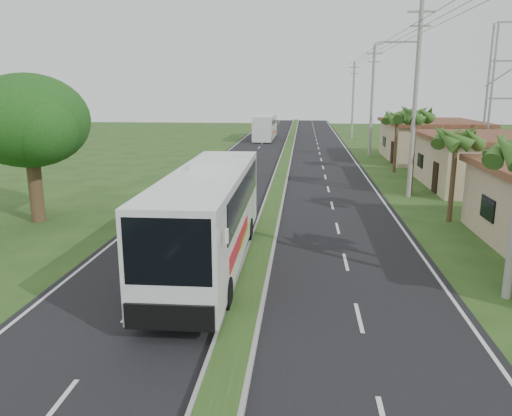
{
  "coord_description": "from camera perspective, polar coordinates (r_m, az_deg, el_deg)",
  "views": [
    {
      "loc": [
        1.71,
        -14.08,
        6.7
      ],
      "look_at": [
        -0.23,
        6.48,
        1.8
      ],
      "focal_mm": 35.0,
      "sensor_mm": 36.0,
      "label": 1
    }
  ],
  "objects": [
    {
      "name": "shade_tree",
      "position": [
        27.83,
        -24.7,
        8.71
      ],
      "size": [
        6.3,
        6.0,
        7.54
      ],
      "color": "#473321",
      "rests_on": "ground"
    },
    {
      "name": "palm_verge_d",
      "position": [
        42.81,
        15.85,
        9.98
      ],
      "size": [
        2.4,
        2.4,
        5.25
      ],
      "color": "#473321",
      "rests_on": "ground"
    },
    {
      "name": "shop_mid",
      "position": [
        38.42,
        24.1,
        4.95
      ],
      "size": [
        7.6,
        10.6,
        3.67
      ],
      "color": "tan",
      "rests_on": "ground"
    },
    {
      "name": "coach_bus_far",
      "position": [
        69.68,
        1.06,
        9.4
      ],
      "size": [
        2.58,
        11.45,
        3.33
      ],
      "rotation": [
        0.0,
        0.0,
        -0.01
      ],
      "color": "white",
      "rests_on": "ground"
    },
    {
      "name": "palm_verge_c",
      "position": [
        33.87,
        17.76,
        10.06
      ],
      "size": [
        2.4,
        2.4,
        5.85
      ],
      "color": "#473321",
      "rests_on": "ground"
    },
    {
      "name": "utility_pole_c",
      "position": [
        52.53,
        13.12,
        11.9
      ],
      "size": [
        1.6,
        0.28,
        11.0
      ],
      "color": "gray",
      "rests_on": "ground"
    },
    {
      "name": "ground",
      "position": [
        15.69,
        -1.41,
        -11.94
      ],
      "size": [
        180.0,
        180.0,
        0.0
      ],
      "primitive_type": "plane",
      "color": "#264619",
      "rests_on": "ground"
    },
    {
      "name": "palm_verge_b",
      "position": [
        27.29,
        21.94,
        7.47
      ],
      "size": [
        2.4,
        2.4,
        5.05
      ],
      "color": "#473321",
      "rests_on": "ground"
    },
    {
      "name": "road_asphalt",
      "position": [
        34.77,
        2.48,
        2.25
      ],
      "size": [
        14.0,
        160.0,
        0.02
      ],
      "primitive_type": "cube",
      "color": "black",
      "rests_on": "ground"
    },
    {
      "name": "coach_bus_main",
      "position": [
        19.1,
        -5.35,
        -0.29
      ],
      "size": [
        2.79,
        12.5,
        4.03
      ],
      "rotation": [
        0.0,
        0.0,
        0.01
      ],
      "color": "white",
      "rests_on": "ground"
    },
    {
      "name": "utility_pole_d",
      "position": [
        72.41,
        11.03,
        12.11
      ],
      "size": [
        1.6,
        0.28,
        10.5
      ],
      "color": "gray",
      "rests_on": "ground"
    },
    {
      "name": "utility_pole_b",
      "position": [
        32.78,
        17.7,
        11.97
      ],
      "size": [
        3.2,
        0.28,
        12.0
      ],
      "color": "gray",
      "rests_on": "ground"
    },
    {
      "name": "median_strip",
      "position": [
        34.75,
        2.48,
        2.4
      ],
      "size": [
        1.2,
        160.0,
        0.18
      ],
      "color": "gray",
      "rests_on": "ground"
    },
    {
      "name": "lane_edge_left",
      "position": [
        35.73,
        -8.32,
        2.41
      ],
      "size": [
        0.12,
        160.0,
        0.01
      ],
      "primitive_type": "cube",
      "color": "silver",
      "rests_on": "ground"
    },
    {
      "name": "motorcyclist",
      "position": [
        26.56,
        -2.76,
        0.65
      ],
      "size": [
        1.97,
        1.02,
        2.4
      ],
      "rotation": [
        0.0,
        0.0,
        0.27
      ],
      "color": "black",
      "rests_on": "ground"
    },
    {
      "name": "shop_far",
      "position": [
        51.78,
        19.27,
        7.33
      ],
      "size": [
        8.6,
        11.6,
        3.82
      ],
      "color": "tan",
      "rests_on": "ground"
    },
    {
      "name": "lane_edge_right",
      "position": [
        35.09,
        13.48,
        1.97
      ],
      "size": [
        0.12,
        160.0,
        0.01
      ],
      "primitive_type": "cube",
      "color": "silver",
      "rests_on": "ground"
    }
  ]
}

